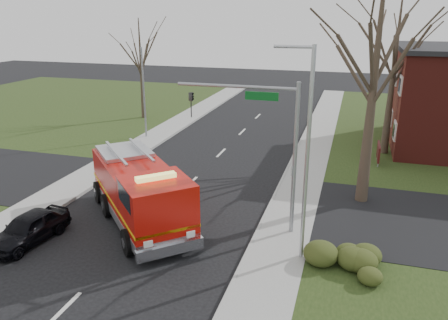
# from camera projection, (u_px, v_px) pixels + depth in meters

# --- Properties ---
(ground) EXTENTS (120.00, 120.00, 0.00)m
(ground) POSITION_uv_depth(u_px,v_px,m) (144.00, 229.00, 19.98)
(ground) COLOR black
(ground) RESTS_ON ground
(sidewalk_right) EXTENTS (2.40, 80.00, 0.15)m
(sidewalk_right) POSITION_uv_depth(u_px,v_px,m) (278.00, 248.00, 18.27)
(sidewalk_right) COLOR gray
(sidewalk_right) RESTS_ON ground
(sidewalk_left) EXTENTS (2.40, 80.00, 0.15)m
(sidewalk_left) POSITION_uv_depth(u_px,v_px,m) (31.00, 211.00, 21.65)
(sidewalk_left) COLOR gray
(sidewalk_left) RESTS_ON ground
(health_center_sign) EXTENTS (0.12, 2.00, 1.40)m
(health_center_sign) POSITION_uv_depth(u_px,v_px,m) (378.00, 152.00, 28.18)
(health_center_sign) COLOR #420F10
(health_center_sign) RESTS_ON ground
(hedge_corner) EXTENTS (2.80, 2.00, 0.90)m
(hedge_corner) POSITION_uv_depth(u_px,v_px,m) (348.00, 260.00, 16.44)
(hedge_corner) COLOR #2D3714
(hedge_corner) RESTS_ON lawn_right
(bare_tree_near) EXTENTS (6.00, 6.00, 12.00)m
(bare_tree_near) POSITION_uv_depth(u_px,v_px,m) (377.00, 58.00, 20.46)
(bare_tree_near) COLOR #33291E
(bare_tree_near) RESTS_ON ground
(bare_tree_far) EXTENTS (5.25, 5.25, 10.50)m
(bare_tree_far) POSITION_uv_depth(u_px,v_px,m) (395.00, 60.00, 28.51)
(bare_tree_far) COLOR #33291E
(bare_tree_far) RESTS_ON ground
(bare_tree_left) EXTENTS (4.50, 4.50, 9.00)m
(bare_tree_left) POSITION_uv_depth(u_px,v_px,m) (141.00, 58.00, 39.07)
(bare_tree_left) COLOR #33291E
(bare_tree_left) RESTS_ON ground
(traffic_signal_mast) EXTENTS (5.29, 0.18, 6.80)m
(traffic_signal_mast) POSITION_uv_depth(u_px,v_px,m) (266.00, 130.00, 18.41)
(traffic_signal_mast) COLOR gray
(traffic_signal_mast) RESTS_ON ground
(streetlight_pole) EXTENTS (1.48, 0.16, 8.40)m
(streetlight_pole) POSITION_uv_depth(u_px,v_px,m) (306.00, 151.00, 16.12)
(streetlight_pole) COLOR #B7BABF
(streetlight_pole) RESTS_ON ground
(utility_pole_far) EXTENTS (0.14, 0.14, 7.00)m
(utility_pole_far) POSITION_uv_depth(u_px,v_px,m) (144.00, 94.00, 33.41)
(utility_pole_far) COLOR gray
(utility_pole_far) RESTS_ON ground
(fire_engine) EXTENTS (7.48, 7.71, 3.23)m
(fire_engine) POSITION_uv_depth(u_px,v_px,m) (141.00, 193.00, 20.23)
(fire_engine) COLOR #B60F08
(fire_engine) RESTS_ON ground
(parked_car_maroon) EXTENTS (2.03, 4.02, 1.31)m
(parked_car_maroon) POSITION_uv_depth(u_px,v_px,m) (28.00, 228.00, 18.68)
(parked_car_maroon) COLOR black
(parked_car_maroon) RESTS_ON ground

